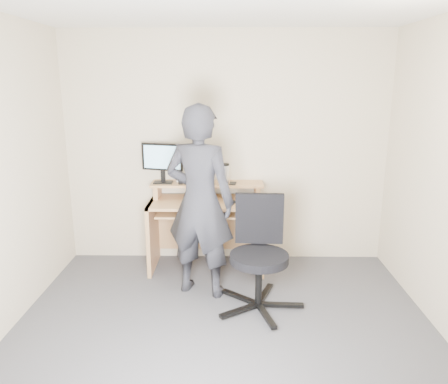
{
  "coord_description": "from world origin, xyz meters",
  "views": [
    {
      "loc": [
        0.05,
        -2.96,
        1.99
      ],
      "look_at": [
        -0.01,
        1.05,
        0.95
      ],
      "focal_mm": 35.0,
      "sensor_mm": 36.0,
      "label": 1
    }
  ],
  "objects_px": {
    "person": "(200,202)",
    "office_chair": "(259,249)",
    "desk": "(207,217)",
    "monitor": "(162,159)"
  },
  "relations": [
    {
      "from": "desk",
      "to": "office_chair",
      "type": "bearing_deg",
      "value": -60.3
    },
    {
      "from": "desk",
      "to": "monitor",
      "type": "distance_m",
      "value": 0.78
    },
    {
      "from": "office_chair",
      "to": "person",
      "type": "relative_size",
      "value": 0.55
    },
    {
      "from": "person",
      "to": "office_chair",
      "type": "bearing_deg",
      "value": 173.21
    },
    {
      "from": "monitor",
      "to": "person",
      "type": "relative_size",
      "value": 0.25
    },
    {
      "from": "office_chair",
      "to": "person",
      "type": "height_order",
      "value": "person"
    },
    {
      "from": "desk",
      "to": "person",
      "type": "relative_size",
      "value": 0.67
    },
    {
      "from": "monitor",
      "to": "person",
      "type": "bearing_deg",
      "value": -43.32
    },
    {
      "from": "person",
      "to": "desk",
      "type": "bearing_deg",
      "value": -74.98
    },
    {
      "from": "monitor",
      "to": "person",
      "type": "height_order",
      "value": "person"
    }
  ]
}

